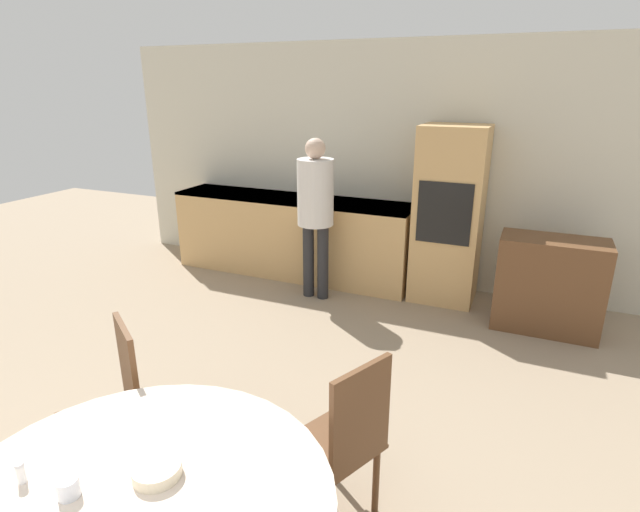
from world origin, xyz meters
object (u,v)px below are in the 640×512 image
Objects in this scene: oven_unit at (449,216)px; bowl_near at (157,471)px; sideboard at (549,285)px; person_standing at (315,203)px; chair_far_left at (115,400)px; cup at (68,488)px; chair_far_right at (347,437)px.

oven_unit reaches higher than bowl_near.
sideboard is 2.32m from person_standing.
oven_unit is at bearing 105.38° from chair_far_left.
bowl_near is (0.23, 0.21, -0.01)m from cup.
person_standing is at bearing -156.85° from oven_unit.
oven_unit reaches higher than chair_far_right.
sideboard is at bearing 88.72° from chair_far_left.
cup is (-0.64, -4.07, -0.12)m from oven_unit.
chair_far_left is at bearing 145.85° from bowl_near.
person_standing reaches higher than cup.
person_standing reaches higher than chair_far_right.
chair_far_right is at bearing 55.99° from bowl_near.
chair_far_left is at bearing -88.65° from person_standing.
chair_far_left and chair_far_right have the same top height.
chair_far_left is 2.86m from person_standing.
bowl_near is at bearing -76.08° from person_standing.
chair_far_left is at bearing 126.54° from cup.
person_standing is (-1.24, -0.53, 0.13)m from oven_unit.
chair_far_left is 0.58× the size of person_standing.
sideboard is at bearing 4.26° from person_standing.
sideboard is at bearing -174.11° from chair_far_right.
bowl_near is at bearing -9.88° from chair_far_right.
chair_far_left is at bearing -109.33° from oven_unit.
chair_far_left is (-1.18, -3.35, -0.37)m from oven_unit.
person_standing is at bearing -175.74° from sideboard.
oven_unit is at bearing 83.87° from bowl_near.
bowl_near is at bearing -96.13° from oven_unit.
oven_unit is 22.44× the size of cup.
sideboard is (0.99, -0.36, -0.46)m from oven_unit.
sideboard is 2.91m from chair_far_right.
oven_unit is at bearing 159.87° from sideboard.
bowl_near is (0.76, -0.52, 0.23)m from chair_far_left.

